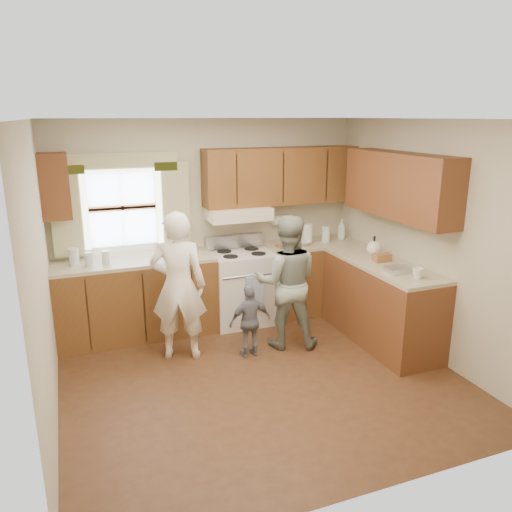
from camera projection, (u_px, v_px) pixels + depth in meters
name	position (u px, v px, depth m)	size (l,w,h in m)	color
room	(261.00, 258.00, 4.65)	(3.80, 3.80, 3.80)	#452515
kitchen_fixtures	(276.00, 263.00, 5.94)	(3.80, 2.25, 2.15)	#48290F
stove	(241.00, 286.00, 6.26)	(0.76, 0.67, 1.07)	silver
woman_left	(178.00, 286.00, 5.23)	(0.58, 0.38, 1.60)	white
woman_right	(287.00, 282.00, 5.52)	(0.73, 0.57, 1.50)	#2E4838
child	(250.00, 321.00, 5.35)	(0.47, 0.20, 0.80)	slate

